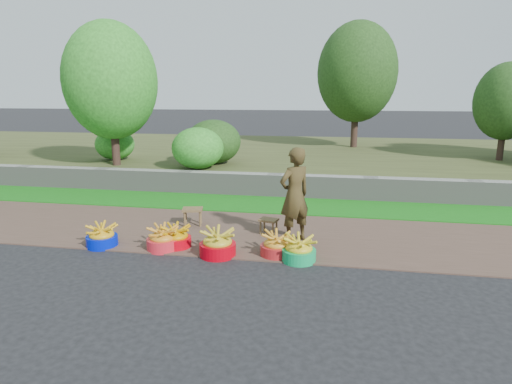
% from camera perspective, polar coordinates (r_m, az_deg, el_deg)
% --- Properties ---
extents(ground_plane, '(120.00, 120.00, 0.00)m').
position_cam_1_polar(ground_plane, '(6.44, -2.55, -9.07)').
color(ground_plane, black).
rests_on(ground_plane, ground).
extents(dirt_shoulder, '(80.00, 2.50, 0.02)m').
position_cam_1_polar(dirt_shoulder, '(7.59, -0.48, -5.52)').
color(dirt_shoulder, '#4D382E').
rests_on(dirt_shoulder, ground).
extents(grass_verge, '(80.00, 1.50, 0.04)m').
position_cam_1_polar(grass_verge, '(9.48, 1.76, -1.68)').
color(grass_verge, '#146B13').
rests_on(grass_verge, ground).
extents(retaining_wall, '(80.00, 0.35, 0.55)m').
position_cam_1_polar(retaining_wall, '(10.24, 2.47, 0.88)').
color(retaining_wall, gray).
rests_on(retaining_wall, ground).
extents(earth_bank, '(80.00, 10.00, 0.50)m').
position_cam_1_polar(earth_bank, '(15.04, 5.00, 4.63)').
color(earth_bank, '#404822').
rests_on(earth_bank, ground).
extents(vegetation, '(34.77, 8.08, 4.43)m').
position_cam_1_polar(vegetation, '(13.93, 31.01, 12.02)').
color(vegetation, '#312019').
rests_on(vegetation, earth_bank).
extents(basin_a, '(0.49, 0.49, 0.37)m').
position_cam_1_polar(basin_a, '(7.37, -19.87, -5.62)').
color(basin_a, '#0013C2').
rests_on(basin_a, ground).
extents(basin_b, '(0.51, 0.51, 0.38)m').
position_cam_1_polar(basin_b, '(6.96, -12.32, -6.18)').
color(basin_b, red).
rests_on(basin_b, ground).
extents(basin_c, '(0.49, 0.49, 0.36)m').
position_cam_1_polar(basin_c, '(7.01, -10.64, -6.02)').
color(basin_c, '#BB010F').
rests_on(basin_c, ground).
extents(basin_d, '(0.56, 0.56, 0.41)m').
position_cam_1_polar(basin_d, '(6.57, -5.14, -6.93)').
color(basin_d, '#B3000E').
rests_on(basin_d, ground).
extents(basin_e, '(0.49, 0.49, 0.37)m').
position_cam_1_polar(basin_e, '(6.55, 2.74, -7.17)').
color(basin_e, '#A91C1F').
rests_on(basin_e, ground).
extents(basin_f, '(0.50, 0.50, 0.38)m').
position_cam_1_polar(basin_f, '(6.38, 5.75, -7.73)').
color(basin_f, '#0D9953').
rests_on(basin_f, ground).
extents(stool_left, '(0.42, 0.36, 0.33)m').
position_cam_1_polar(stool_left, '(8.03, -8.45, -2.61)').
color(stool_left, brown).
rests_on(stool_left, dirt_shoulder).
extents(stool_right, '(0.36, 0.31, 0.27)m').
position_cam_1_polar(stool_right, '(7.47, 1.69, -4.01)').
color(stool_right, brown).
rests_on(stool_right, dirt_shoulder).
extents(vendor_woman, '(0.68, 0.66, 1.57)m').
position_cam_1_polar(vendor_woman, '(7.01, 5.17, -0.39)').
color(vendor_woman, black).
rests_on(vendor_woman, dirt_shoulder).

